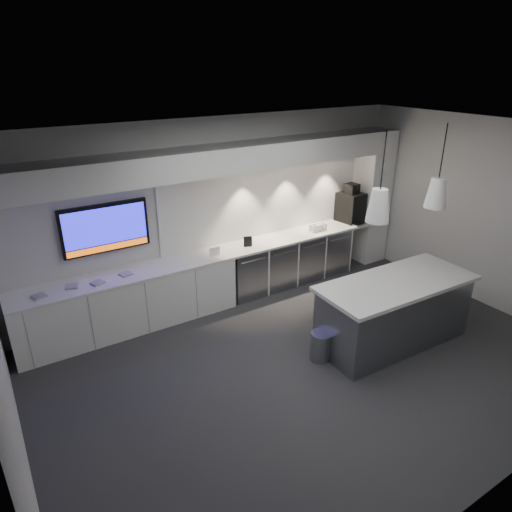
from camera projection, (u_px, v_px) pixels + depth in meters
floor at (311, 362)px, 6.21m from camera, size 7.00×7.00×0.00m
ceiling at (324, 137)px, 5.02m from camera, size 7.00×7.00×0.00m
wall_back at (220, 210)px, 7.55m from camera, size 7.00×0.00×7.00m
wall_right at (486, 214)px, 7.34m from camera, size 0.00×7.00×7.00m
back_counter at (231, 251)px, 7.55m from camera, size 6.80×0.65×0.04m
left_base_cabinets at (130, 302)px, 6.86m from camera, size 3.30×0.63×0.86m
fridge_unit_a at (244, 272)px, 7.85m from camera, size 0.60×0.61×0.85m
fridge_unit_b at (274, 264)px, 8.16m from camera, size 0.60×0.61×0.85m
fridge_unit_c at (302, 256)px, 8.47m from camera, size 0.60×0.61×0.85m
fridge_unit_d at (328, 249)px, 8.78m from camera, size 0.60×0.61×0.85m
backsplash at (280, 196)px, 8.11m from camera, size 4.60×0.03×1.30m
soffit at (228, 158)px, 6.96m from camera, size 6.90×0.60×0.40m
column at (371, 197)px, 8.97m from camera, size 0.55×0.55×2.60m
wall_tv at (105, 228)px, 6.55m from camera, size 1.25×0.07×0.72m
island at (393, 311)px, 6.48m from camera, size 2.33×1.06×0.97m
bin at (321, 346)px, 6.21m from camera, size 0.36×0.36×0.41m
coffee_machine at (351, 206)px, 8.75m from camera, size 0.46×0.61×0.74m
sign_black at (248, 241)px, 7.62m from camera, size 0.14×0.06×0.18m
sign_white at (215, 251)px, 7.28m from camera, size 0.18×0.02×0.14m
cup_cluster at (318, 227)px, 8.33m from camera, size 0.34×0.16×0.14m
tray_a at (39, 296)px, 6.02m from camera, size 0.20×0.20×0.02m
tray_b at (72, 286)px, 6.28m from camera, size 0.20×0.20×0.02m
tray_c at (98, 283)px, 6.38m from camera, size 0.20×0.20×0.02m
tray_d at (126, 274)px, 6.64m from camera, size 0.20×0.20×0.02m
pendant_left at (379, 205)px, 5.56m from camera, size 0.29×0.29×1.11m
pendant_right at (437, 192)px, 6.09m from camera, size 0.29×0.29×1.11m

